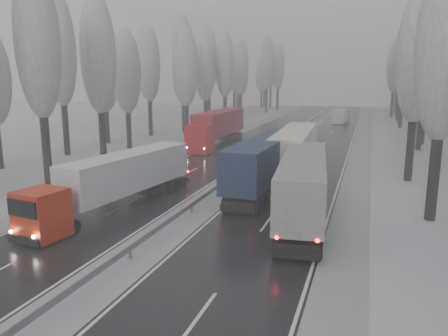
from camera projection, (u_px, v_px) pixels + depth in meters
The scene contains 54 objects.
ground at pixel (81, 297), 18.19m from camera, with size 260.00×260.00×0.00m, color silver.
carriageway_right at pixel (307, 167), 44.43m from camera, with size 7.50×200.00×0.03m, color black.
carriageway_left at pixel (211, 161), 47.68m from camera, with size 7.50×200.00×0.03m, color black.
median_slush at pixel (257, 164), 46.05m from camera, with size 3.00×200.00×0.04m, color #A1A5A9.
shoulder_right at pixel (358, 170), 42.89m from camera, with size 2.40×200.00×0.04m, color #A1A5A9.
shoulder_left at pixel (169, 159), 49.21m from camera, with size 2.40×200.00×0.04m, color #A1A5A9.
median_guardrail at pixel (257, 159), 45.92m from camera, with size 0.12×200.00×0.76m.
tree_16 at pixel (447, 48), 25.92m from camera, with size 3.60×3.60×16.53m.
tree_18 at pixel (418, 57), 36.64m from camera, with size 3.60×3.60×16.58m.
tree_20 at pixel (447, 66), 43.25m from camera, with size 3.60×3.60×15.71m.
tree_22 at pixel (425, 67), 53.20m from camera, with size 3.60×3.60×15.86m.
tree_24 at pixel (430, 45), 57.37m from camera, with size 3.60×3.60×20.49m.
tree_26 at pixel (419, 57), 67.21m from camera, with size 3.60×3.60×18.78m.
tree_28 at pixel (406, 57), 77.41m from camera, with size 3.60×3.60×19.62m.
tree_29 at pixel (447, 63), 79.04m from camera, with size 3.60×3.60×18.11m.
tree_30 at pixel (403, 65), 86.62m from camera, with size 3.60×3.60×17.86m.
tree_31 at pixel (433, 63), 88.41m from camera, with size 3.60×3.60×18.58m.
tree_32 at pixel (401, 67), 93.64m from camera, with size 3.60×3.60×17.33m.
tree_33 at pixel (414, 76), 96.78m from camera, with size 3.60×3.60×14.33m.
tree_34 at pixel (395, 67), 100.48m from camera, with size 3.60×3.60×17.63m.
tree_35 at pixel (437, 65), 101.27m from camera, with size 3.60×3.60×18.25m.
tree_36 at pixel (399, 61), 108.89m from camera, with size 3.60×3.60×20.23m.
tree_37 at pixel (427, 71), 110.94m from camera, with size 3.60×3.60×16.37m.
tree_38 at pixel (403, 68), 118.47m from camera, with size 3.60×3.60×17.97m.
tree_39 at pixel (413, 72), 121.55m from camera, with size 3.60×3.60×16.19m.
tree_56 at pixel (38, 43), 34.96m from camera, with size 3.60×3.60×18.12m.
tree_58 at pixel (98, 56), 43.44m from camera, with size 3.60×3.60×17.21m.
tree_59 at pixel (60, 52), 49.38m from camera, with size 3.60×3.60×18.41m.
tree_60 at pixel (126, 73), 53.51m from camera, with size 3.60×3.60×14.84m.
tree_61 at pixel (105, 77), 59.13m from camera, with size 3.60×3.60×13.95m.
tree_62 at pixel (186, 68), 61.03m from camera, with size 3.60×3.60×16.04m.
tree_63 at pixel (149, 65), 67.08m from camera, with size 3.60×3.60×16.88m.
tree_64 at pixel (183, 72), 70.79m from camera, with size 3.60×3.60×15.42m.
tree_65 at pixel (183, 56), 74.54m from camera, with size 3.60×3.60×19.48m.
tree_66 at pixel (205, 73), 79.73m from camera, with size 3.60×3.60×15.23m.
tree_67 at pixel (206, 67), 83.64m from camera, with size 3.60×3.60×17.09m.
tree_68 at pixel (225, 68), 85.34m from camera, with size 3.60×3.60×16.65m.
tree_69 at pixel (209, 61), 90.21m from camera, with size 3.60×3.60×19.35m.
tree_70 at pixel (241, 68), 94.57m from camera, with size 3.60×3.60×17.09m.
tree_71 at pixel (225, 61), 99.44m from camera, with size 3.60×3.60×19.61m.
tree_72 at pixel (241, 74), 104.32m from camera, with size 3.60×3.60×15.11m.
tree_73 at pixel (234, 69), 108.65m from camera, with size 3.60×3.60×17.22m.
tree_74 at pixel (267, 63), 112.56m from camera, with size 3.60×3.60×19.68m.
tree_75 at pixel (238, 67), 119.24m from camera, with size 3.60×3.60×18.60m.
tree_76 at pixel (278, 67), 121.11m from camera, with size 3.60×3.60×18.55m.
tree_77 at pixel (262, 77), 127.11m from camera, with size 3.60×3.60×14.32m.
tree_78 at pixel (271, 65), 128.19m from camera, with size 3.60×3.60×19.55m.
tree_79 at pixel (265, 71), 133.09m from camera, with size 3.60×3.60×17.07m.
truck_grey_tarp at pixel (304, 181), 28.07m from camera, with size 4.30×16.43×4.18m.
truck_blue_box at pixel (268, 160), 34.98m from camera, with size 3.24×16.91×4.31m.
truck_cream_box at pixel (296, 148), 40.42m from camera, with size 3.44×17.23×4.39m.
box_truck_distant at pixel (341, 116), 87.58m from camera, with size 3.10×7.62×2.77m.
truck_red_white at pixel (119, 178), 30.06m from camera, with size 4.22×14.78×3.76m.
truck_red_red at pixel (217, 126), 57.95m from camera, with size 3.20×17.92×4.58m.
Camera 1 is at (10.96, -13.97, 8.95)m, focal length 35.00 mm.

